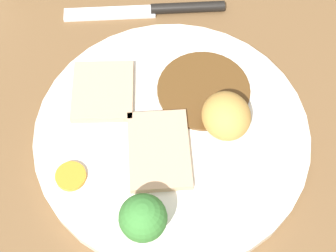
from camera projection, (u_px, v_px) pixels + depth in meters
The scene contains 9 objects.
dining_table at pixel (177, 178), 50.31cm from camera, with size 120.00×84.00×3.60cm, color brown.
dinner_plate at pixel (168, 134), 49.90cm from camera, with size 26.98×26.98×1.40cm, color silver.
gravy_pool at pixel (204, 90), 51.47cm from camera, with size 9.51×9.51×0.30cm, color #563819.
meat_slice_main at pixel (159, 150), 47.82cm from camera, with size 8.19×5.76×0.80cm, color tan.
meat_slice_under at pixel (103, 91), 51.08cm from camera, with size 6.93×6.11×0.80cm, color tan.
roast_potato_left at pixel (226, 116), 47.71cm from camera, with size 4.62×4.96×4.17cm, color #BC8C42.
carrot_coin_front at pixel (71, 179), 46.54cm from camera, with size 2.87×2.87×0.48cm, color orange.
broccoli_floret at pixel (143, 218), 42.02cm from camera, with size 4.12×4.12×5.00cm.
knife at pixel (159, 10), 58.18cm from camera, with size 2.82×18.56×1.20cm.
Camera 1 is at (-19.81, 3.47, 48.22)cm, focal length 54.09 mm.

